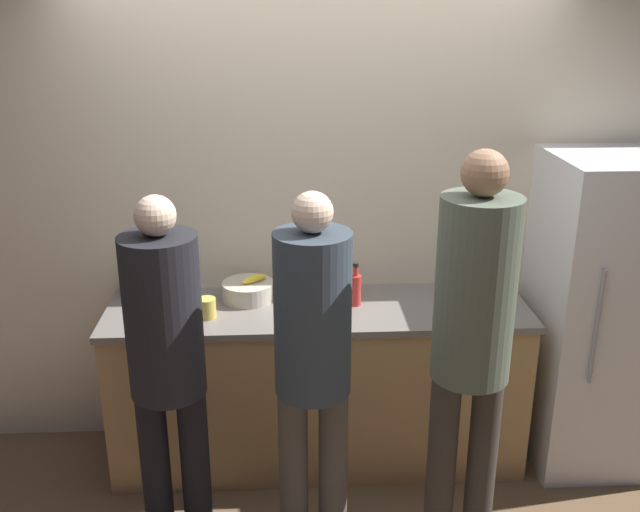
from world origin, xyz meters
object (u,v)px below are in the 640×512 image
at_px(person_right, 472,331).
at_px(bottle_red, 355,288).
at_px(person_center, 313,352).
at_px(bottle_clear, 174,288).
at_px(person_left, 166,354).
at_px(bottle_green, 494,291).
at_px(fruit_bowl, 248,291).
at_px(cup_yellow, 207,308).
at_px(refrigerator, 609,313).
at_px(utensil_crock, 136,284).

distance_m(person_right, bottle_red, 0.86).
distance_m(person_center, bottle_clear, 1.01).
height_order(person_left, bottle_green, person_left).
xyz_separation_m(fruit_bowl, bottle_green, (1.28, -0.09, 0.01)).
bearing_deg(person_center, cup_yellow, 131.16).
relative_size(person_right, bottle_red, 8.07).
xyz_separation_m(refrigerator, bottle_clear, (-2.27, 0.10, 0.15)).
bearing_deg(bottle_clear, bottle_red, -3.15).
xyz_separation_m(refrigerator, utensil_crock, (-2.49, 0.24, 0.12)).
bearing_deg(utensil_crock, person_left, -71.17).
distance_m(person_left, utensil_crock, 0.90).
bearing_deg(cup_yellow, fruit_bowl, 47.67).
bearing_deg(person_center, utensil_crock, 135.78).
bearing_deg(cup_yellow, person_right, -28.65).
height_order(bottle_clear, bottle_red, bottle_clear).
height_order(refrigerator, bottle_green, refrigerator).
relative_size(refrigerator, bottle_green, 11.56).
xyz_separation_m(person_right, bottle_green, (0.32, 0.76, -0.14)).
xyz_separation_m(person_right, utensil_crock, (-1.56, 0.94, -0.14)).
xyz_separation_m(person_left, person_center, (0.62, -0.03, 0.01)).
xyz_separation_m(person_left, person_right, (1.27, -0.09, 0.12)).
xyz_separation_m(person_left, cup_yellow, (0.11, 0.54, -0.03)).
bearing_deg(cup_yellow, person_center, -48.84).
height_order(person_center, bottle_red, person_center).
bearing_deg(bottle_green, cup_yellow, -175.23).
xyz_separation_m(fruit_bowl, bottle_clear, (-0.38, -0.05, 0.04)).
xyz_separation_m(refrigerator, cup_yellow, (-2.08, -0.07, 0.11)).
bearing_deg(bottle_red, refrigerator, -2.02).
height_order(utensil_crock, bottle_green, utensil_crock).
bearing_deg(cup_yellow, bottle_clear, 137.26).
relative_size(bottle_clear, bottle_green, 1.66).
relative_size(person_center, utensil_crock, 6.00).
bearing_deg(person_center, bottle_green, 35.57).
relative_size(bottle_clear, bottle_red, 1.05).
height_order(person_left, bottle_red, person_left).
height_order(refrigerator, fruit_bowl, refrigerator).
relative_size(refrigerator, bottle_red, 7.28).
height_order(fruit_bowl, utensil_crock, utensil_crock).
bearing_deg(bottle_green, person_right, -112.86).
xyz_separation_m(person_center, bottle_red, (0.25, 0.69, -0.00)).
height_order(utensil_crock, bottle_clear, utensil_crock).
distance_m(refrigerator, fruit_bowl, 1.90).
height_order(bottle_clear, cup_yellow, bottle_clear).
height_order(refrigerator, bottle_red, refrigerator).
relative_size(person_center, bottle_green, 11.63).
relative_size(refrigerator, utensil_crock, 5.96).
height_order(fruit_bowl, bottle_clear, bottle_clear).
bearing_deg(person_left, refrigerator, 15.55).
xyz_separation_m(person_left, bottle_clear, (-0.07, 0.71, 0.01)).
bearing_deg(bottle_clear, bottle_green, -1.59).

